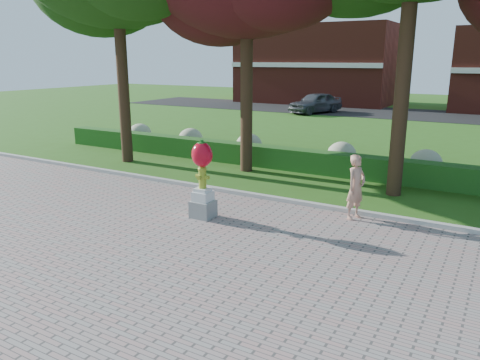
% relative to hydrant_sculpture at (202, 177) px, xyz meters
% --- Properties ---
extents(ground, '(100.00, 100.00, 0.00)m').
position_rel_hydrant_sculpture_xyz_m(ground, '(0.32, -0.72, -1.12)').
color(ground, '#2C5B16').
rests_on(ground, ground).
extents(walkway, '(40.00, 14.00, 0.04)m').
position_rel_hydrant_sculpture_xyz_m(walkway, '(0.32, -4.72, -1.10)').
color(walkway, gray).
rests_on(walkway, ground).
extents(curb, '(40.00, 0.18, 0.15)m').
position_rel_hydrant_sculpture_xyz_m(curb, '(0.32, 2.28, -1.05)').
color(curb, '#ADADA5').
rests_on(curb, ground).
extents(lawn_hedge, '(24.00, 0.70, 0.80)m').
position_rel_hydrant_sculpture_xyz_m(lawn_hedge, '(0.32, 6.28, -0.72)').
color(lawn_hedge, '#164E18').
rests_on(lawn_hedge, ground).
extents(hydrangea_row, '(20.10, 1.10, 0.99)m').
position_rel_hydrant_sculpture_xyz_m(hydrangea_row, '(0.89, 7.28, -0.57)').
color(hydrangea_row, tan).
rests_on(hydrangea_row, ground).
extents(street, '(50.00, 8.00, 0.02)m').
position_rel_hydrant_sculpture_xyz_m(street, '(0.32, 27.28, -1.11)').
color(street, black).
rests_on(street, ground).
extents(building_left, '(14.00, 8.00, 7.00)m').
position_rel_hydrant_sculpture_xyz_m(building_left, '(-9.68, 33.28, 2.38)').
color(building_left, maroon).
rests_on(building_left, ground).
extents(hydrant_sculpture, '(0.60, 0.57, 2.05)m').
position_rel_hydrant_sculpture_xyz_m(hydrant_sculpture, '(0.00, 0.00, 0.00)').
color(hydrant_sculpture, gray).
rests_on(hydrant_sculpture, walkway).
extents(woman, '(0.59, 0.72, 1.69)m').
position_rel_hydrant_sculpture_xyz_m(woman, '(3.46, 1.88, -0.24)').
color(woman, tan).
rests_on(woman, walkway).
extents(parked_car, '(3.41, 4.93, 1.56)m').
position_rel_hydrant_sculpture_xyz_m(parked_car, '(-6.36, 24.28, -0.32)').
color(parked_car, '#42444A').
rests_on(parked_car, street).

